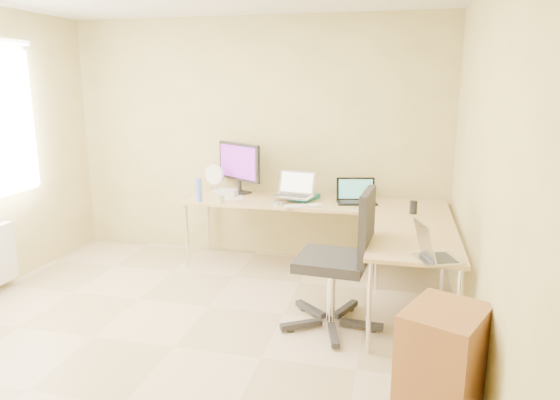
% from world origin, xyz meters
% --- Properties ---
extents(floor, '(4.50, 4.50, 0.00)m').
position_xyz_m(floor, '(0.00, 0.00, 0.00)').
color(floor, '#CDB392').
rests_on(floor, ground).
extents(wall_back, '(4.50, 0.00, 4.50)m').
position_xyz_m(wall_back, '(0.00, 2.25, 1.30)').
color(wall_back, '#D6C782').
rests_on(wall_back, ground).
extents(wall_right, '(0.00, 4.50, 4.50)m').
position_xyz_m(wall_right, '(2.10, 0.00, 1.30)').
color(wall_right, '#D6C782').
rests_on(wall_right, ground).
extents(desk_main, '(2.65, 0.70, 0.73)m').
position_xyz_m(desk_main, '(0.72, 1.85, 0.36)').
color(desk_main, tan).
rests_on(desk_main, ground).
extents(desk_return, '(0.70, 1.30, 0.73)m').
position_xyz_m(desk_return, '(1.70, 0.85, 0.36)').
color(desk_return, tan).
rests_on(desk_return, ground).
extents(monitor, '(0.65, 0.53, 0.55)m').
position_xyz_m(monitor, '(-0.13, 2.05, 1.01)').
color(monitor, black).
rests_on(monitor, desk_main).
extents(book_stack, '(0.30, 0.35, 0.05)m').
position_xyz_m(book_stack, '(0.62, 1.91, 0.75)').
color(book_stack, '#14787A').
rests_on(book_stack, desk_main).
extents(laptop_center, '(0.43, 0.36, 0.25)m').
position_xyz_m(laptop_center, '(0.53, 1.78, 0.90)').
color(laptop_center, '#B7B7BB').
rests_on(laptop_center, desk_main).
extents(laptop_black, '(0.44, 0.37, 0.24)m').
position_xyz_m(laptop_black, '(1.16, 1.86, 0.85)').
color(laptop_black, black).
rests_on(laptop_black, desk_main).
extents(keyboard, '(0.39, 0.26, 0.02)m').
position_xyz_m(keyboard, '(0.68, 1.59, 0.74)').
color(keyboard, silver).
rests_on(keyboard, desk_main).
extents(mouse, '(0.12, 0.09, 0.04)m').
position_xyz_m(mouse, '(0.78, 1.61, 0.75)').
color(mouse, silver).
rests_on(mouse, desk_main).
extents(mug, '(0.11, 0.11, 0.08)m').
position_xyz_m(mug, '(-0.17, 1.55, 0.77)').
color(mug, beige).
rests_on(mug, desk_main).
extents(cd_stack, '(0.16, 0.16, 0.03)m').
position_xyz_m(cd_stack, '(0.41, 1.61, 0.75)').
color(cd_stack, silver).
rests_on(cd_stack, desk_main).
extents(water_bottle, '(0.08, 0.08, 0.24)m').
position_xyz_m(water_bottle, '(-0.40, 1.55, 0.85)').
color(water_bottle, '#6084D7').
rests_on(water_bottle, desk_main).
extents(papers, '(0.32, 0.38, 0.01)m').
position_xyz_m(papers, '(-0.15, 1.84, 0.73)').
color(papers, beige).
rests_on(papers, desk_main).
extents(white_box, '(0.21, 0.15, 0.07)m').
position_xyz_m(white_box, '(-0.20, 1.85, 0.77)').
color(white_box, silver).
rests_on(white_box, desk_main).
extents(desk_fan, '(0.26, 0.26, 0.28)m').
position_xyz_m(desk_fan, '(-0.40, 2.05, 0.87)').
color(desk_fan, white).
rests_on(desk_fan, desk_main).
extents(black_cup, '(0.08, 0.08, 0.12)m').
position_xyz_m(black_cup, '(1.70, 1.55, 0.79)').
color(black_cup, black).
rests_on(black_cup, desk_main).
extents(laptop_return, '(0.40, 0.35, 0.22)m').
position_xyz_m(laptop_return, '(1.85, 0.30, 0.84)').
color(laptop_return, '#B5B5B5').
rests_on(laptop_return, desk_return).
extents(office_chair, '(0.74, 0.74, 1.14)m').
position_xyz_m(office_chair, '(1.08, 0.61, 0.50)').
color(office_chair, '#272525').
rests_on(office_chair, ground).
extents(cabinet, '(0.55, 0.60, 0.67)m').
position_xyz_m(cabinet, '(1.85, -0.43, 0.36)').
color(cabinet, '#A4572F').
rests_on(cabinet, ground).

